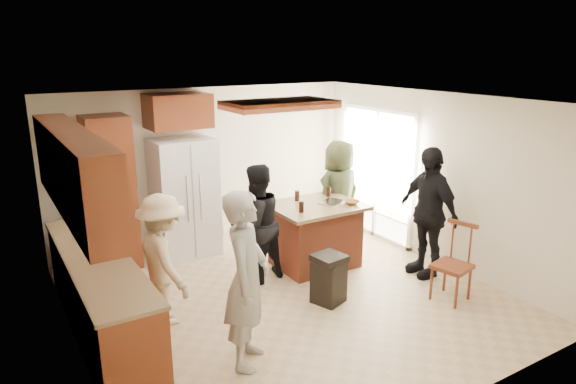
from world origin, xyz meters
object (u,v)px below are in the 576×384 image
person_behind_right (339,195)px  spindle_chair (453,266)px  person_side_right (428,212)px  person_counter (164,260)px  person_front_left (247,280)px  kitchen_island (315,234)px  trash_bin (329,278)px  person_behind_left (256,224)px  refrigerator (185,197)px

person_behind_right → spindle_chair: (0.12, -2.21, -0.41)m
person_side_right → spindle_chair: bearing=-16.1°
person_side_right → person_counter: bearing=-94.6°
person_behind_right → person_front_left: bearing=29.9°
person_side_right → kitchen_island: person_side_right is taller
person_counter → trash_bin: person_counter is taller
person_front_left → kitchen_island: 2.59m
person_behind_left → kitchen_island: (0.96, 0.00, -0.34)m
person_side_right → kitchen_island: 1.62m
person_behind_right → person_side_right: 1.53m
refrigerator → spindle_chair: bearing=-54.4°
person_side_right → person_counter: person_side_right is taller
person_counter → kitchen_island: size_ratio=1.20×
person_counter → refrigerator: bearing=-31.5°
person_behind_left → spindle_chair: (1.83, -1.78, -0.36)m
trash_bin → person_front_left: bearing=-157.1°
person_counter → kitchen_island: bearing=-83.9°
refrigerator → kitchen_island: 2.06m
person_front_left → refrigerator: person_front_left is taller
person_side_right → person_counter: 3.59m
person_front_left → person_side_right: 3.16m
person_behind_left → kitchen_island: size_ratio=1.27×
person_behind_left → refrigerator: size_ratio=0.90×
trash_bin → refrigerator: bearing=110.6°
trash_bin → kitchen_island: bearing=64.1°
person_counter → person_behind_left: bearing=-77.4°
person_counter → trash_bin: (1.88, -0.60, -0.45)m
person_front_left → spindle_chair: 2.85m
refrigerator → kitchen_island: refrigerator is taller
person_behind_right → kitchen_island: bearing=22.1°
kitchen_island → spindle_chair: bearing=-64.1°
kitchen_island → trash_bin: size_ratio=2.03×
person_side_right → refrigerator: (-2.58, 2.47, -0.01)m
person_side_right → refrigerator: bearing=-128.5°
person_behind_left → kitchen_island: 1.02m
person_front_left → spindle_chair: (2.81, -0.14, -0.45)m
person_counter → spindle_chair: size_ratio=1.55×
refrigerator → trash_bin: 2.69m
kitchen_island → spindle_chair: (0.87, -1.78, -0.02)m
person_side_right → trash_bin: (-1.66, 0.01, -0.59)m
person_counter → trash_bin: bearing=-112.0°
person_front_left → person_counter: bearing=58.3°
person_behind_right → kitchen_island: person_behind_right is taller
person_behind_right → spindle_chair: 2.25m
person_front_left → kitchen_island: person_front_left is taller
person_counter → person_side_right: bearing=-104.0°
person_front_left → person_counter: (-0.44, 1.21, -0.14)m
person_behind_left → person_counter: (-1.42, -0.43, -0.04)m
person_counter → refrigerator: refrigerator is taller
person_front_left → trash_bin: (1.44, 0.61, -0.59)m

